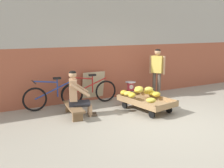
{
  "coord_description": "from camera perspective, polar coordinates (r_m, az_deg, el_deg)",
  "views": [
    {
      "loc": [
        -3.78,
        -4.34,
        2.1
      ],
      "look_at": [
        -0.74,
        1.37,
        0.75
      ],
      "focal_mm": 41.79,
      "sensor_mm": 36.0,
      "label": 1
    }
  ],
  "objects": [
    {
      "name": "shopping_bag",
      "position": [
        7.5,
        4.77,
        -3.56
      ],
      "size": [
        0.18,
        0.12,
        0.24
      ],
      "primitive_type": "cube",
      "color": "silver",
      "rests_on": "ground"
    },
    {
      "name": "customer_adult",
      "position": [
        8.16,
        9.84,
        3.52
      ],
      "size": [
        0.35,
        0.41,
        1.53
      ],
      "color": "brown",
      "rests_on": "ground"
    },
    {
      "name": "low_bench",
      "position": [
        6.51,
        -8.39,
        -5.32
      ],
      "size": [
        0.42,
        1.13,
        0.27
      ],
      "color": "brown",
      "rests_on": "ground"
    },
    {
      "name": "banana_cart",
      "position": [
        6.92,
        7.52,
        -3.9
      ],
      "size": [
        1.08,
        1.56,
        0.36
      ],
      "color": "#99754C",
      "rests_on": "ground"
    },
    {
      "name": "weighing_scale",
      "position": [
        7.73,
        4.06,
        -0.55
      ],
      "size": [
        0.3,
        0.3,
        0.29
      ],
      "color": "#28282D",
      "rests_on": "plastic_crate"
    },
    {
      "name": "back_wall",
      "position": [
        8.15,
        -0.35,
        8.45
      ],
      "size": [
        16.0,
        0.3,
        3.25
      ],
      "color": "#A35138",
      "rests_on": "ground"
    },
    {
      "name": "ground_plane",
      "position": [
        6.13,
        12.35,
        -8.54
      ],
      "size": [
        80.0,
        80.0,
        0.0
      ],
      "primitive_type": "plane",
      "color": "gray"
    },
    {
      "name": "bicycle_near_left",
      "position": [
        7.19,
        -12.58,
        -2.57
      ],
      "size": [
        1.66,
        0.48,
        0.86
      ],
      "color": "black",
      "rests_on": "ground"
    },
    {
      "name": "vendor_seated",
      "position": [
        6.41,
        -7.7,
        -2.14
      ],
      "size": [
        0.73,
        0.6,
        1.14
      ],
      "color": "tan",
      "rests_on": "ground"
    },
    {
      "name": "bicycle_far_left",
      "position": [
        7.53,
        -5.01,
        -1.67
      ],
      "size": [
        1.66,
        0.48,
        0.86
      ],
      "color": "black",
      "rests_on": "ground"
    },
    {
      "name": "banana_pile",
      "position": [
        7.0,
        6.38,
        -1.8
      ],
      "size": [
        0.95,
        1.39,
        0.25
      ],
      "color": "yellow",
      "rests_on": "banana_cart"
    },
    {
      "name": "plastic_crate",
      "position": [
        7.8,
        4.02,
        -2.72
      ],
      "size": [
        0.36,
        0.28,
        0.3
      ],
      "color": "red",
      "rests_on": "ground"
    },
    {
      "name": "sign_board",
      "position": [
        7.82,
        -4.15,
        -0.49
      ],
      "size": [
        0.7,
        0.2,
        0.89
      ],
      "color": "#C6B289",
      "rests_on": "ground"
    }
  ]
}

